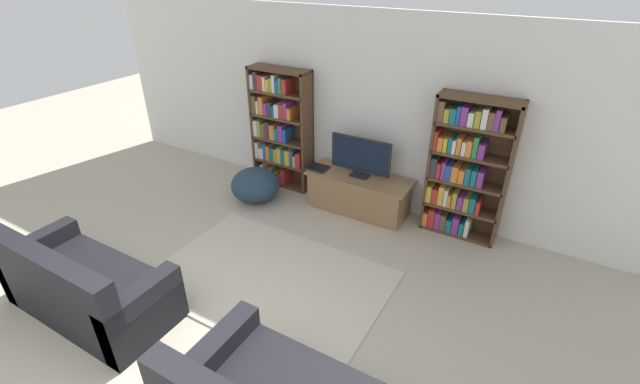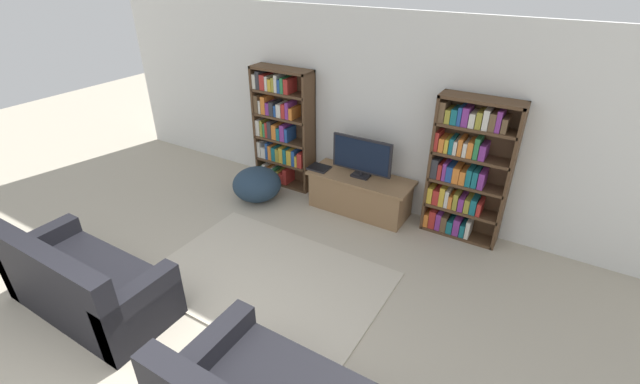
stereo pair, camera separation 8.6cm
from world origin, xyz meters
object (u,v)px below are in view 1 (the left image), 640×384
tv_stand (359,193)px  television (360,156)px  beanbag_ottoman (255,185)px  couch_left_sectional (85,288)px  bookshelf_left (279,129)px  laptop (318,168)px  bookshelf_right (464,169)px

tv_stand → television: 0.56m
beanbag_ottoman → couch_left_sectional: bearing=-91.0°
bookshelf_left → laptop: (0.79, -0.24, -0.34)m
couch_left_sectional → bookshelf_left: bearing=89.0°
couch_left_sectional → laptop: bearing=74.3°
bookshelf_left → couch_left_sectional: bookshelf_left is taller
television → laptop: 0.67m
television → couch_left_sectional: size_ratio=0.48×
couch_left_sectional → beanbag_ottoman: (0.05, 2.63, -0.06)m
tv_stand → couch_left_sectional: 3.44m
bookshelf_left → beanbag_ottoman: 0.91m
couch_left_sectional → beanbag_ottoman: size_ratio=2.51×
laptop → television: bearing=7.6°
laptop → bookshelf_left: bearing=163.4°
laptop → bookshelf_right: bearing=7.1°
bookshelf_right → beanbag_ottoman: 2.86m
bookshelf_right → beanbag_ottoman: bearing=-166.7°
bookshelf_left → television: (1.40, -0.16, -0.06)m
bookshelf_right → beanbag_ottoman: bookshelf_right is taller
television → beanbag_ottoman: bearing=-161.1°
tv_stand → laptop: 0.67m
bookshelf_left → bookshelf_right: 2.70m
tv_stand → television: television is taller
tv_stand → couch_left_sectional: couch_left_sectional is taller
television → bookshelf_left: bearing=173.7°
bookshelf_left → couch_left_sectional: 3.32m
tv_stand → couch_left_sectional: (-1.46, -3.11, 0.04)m
bookshelf_right → couch_left_sectional: bookshelf_right is taller
tv_stand → beanbag_ottoman: tv_stand is taller
tv_stand → television: (-0.00, -0.00, 0.56)m
television → beanbag_ottoman: 1.60m
bookshelf_right → tv_stand: size_ratio=1.25×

